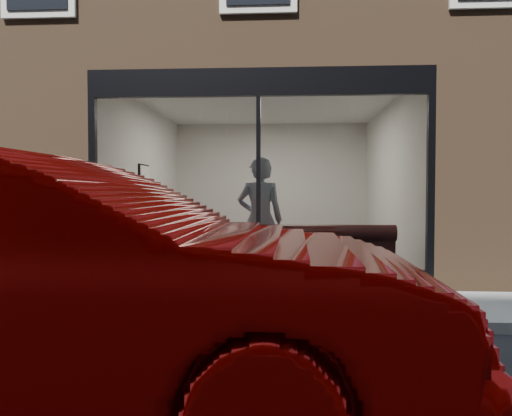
# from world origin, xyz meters

# --- Properties ---
(ground) EXTENTS (120.00, 120.00, 0.00)m
(ground) POSITION_xyz_m (0.00, 0.00, 0.00)
(ground) COLOR black
(ground) RESTS_ON ground
(sidewalk_near) EXTENTS (40.00, 2.00, 0.01)m
(sidewalk_near) POSITION_xyz_m (0.00, 1.00, 0.01)
(sidewalk_near) COLOR gray
(sidewalk_near) RESTS_ON ground
(kerb_near) EXTENTS (40.00, 0.10, 0.12)m
(kerb_near) POSITION_xyz_m (0.00, -0.05, 0.06)
(kerb_near) COLOR gray
(kerb_near) RESTS_ON ground
(host_building_pier_left) EXTENTS (2.50, 12.00, 3.20)m
(host_building_pier_left) POSITION_xyz_m (-3.75, 8.00, 1.60)
(host_building_pier_left) COLOR brown
(host_building_pier_left) RESTS_ON ground
(host_building_pier_right) EXTENTS (2.50, 12.00, 3.20)m
(host_building_pier_right) POSITION_xyz_m (3.75, 8.00, 1.60)
(host_building_pier_right) COLOR brown
(host_building_pier_right) RESTS_ON ground
(host_building_backfill) EXTENTS (5.00, 6.00, 3.20)m
(host_building_backfill) POSITION_xyz_m (0.00, 11.00, 1.60)
(host_building_backfill) COLOR brown
(host_building_backfill) RESTS_ON ground
(cafe_floor) EXTENTS (6.00, 6.00, 0.00)m
(cafe_floor) POSITION_xyz_m (0.00, 5.00, 0.02)
(cafe_floor) COLOR #2D2D30
(cafe_floor) RESTS_ON ground
(cafe_ceiling) EXTENTS (6.00, 6.00, 0.00)m
(cafe_ceiling) POSITION_xyz_m (0.00, 5.00, 3.19)
(cafe_ceiling) COLOR white
(cafe_ceiling) RESTS_ON host_building_upper
(cafe_wall_back) EXTENTS (5.00, 0.00, 5.00)m
(cafe_wall_back) POSITION_xyz_m (0.00, 7.99, 1.60)
(cafe_wall_back) COLOR silver
(cafe_wall_back) RESTS_ON ground
(cafe_wall_left) EXTENTS (0.00, 6.00, 6.00)m
(cafe_wall_left) POSITION_xyz_m (-2.49, 5.00, 1.60)
(cafe_wall_left) COLOR silver
(cafe_wall_left) RESTS_ON ground
(cafe_wall_right) EXTENTS (0.00, 6.00, 6.00)m
(cafe_wall_right) POSITION_xyz_m (2.49, 5.00, 1.60)
(cafe_wall_right) COLOR silver
(cafe_wall_right) RESTS_ON ground
(storefront_kick) EXTENTS (5.00, 0.10, 0.30)m
(storefront_kick) POSITION_xyz_m (0.00, 2.05, 0.15)
(storefront_kick) COLOR black
(storefront_kick) RESTS_ON ground
(storefront_header) EXTENTS (5.00, 0.10, 0.40)m
(storefront_header) POSITION_xyz_m (0.00, 2.05, 3.00)
(storefront_header) COLOR black
(storefront_header) RESTS_ON host_building_upper
(storefront_mullion) EXTENTS (0.06, 0.10, 2.50)m
(storefront_mullion) POSITION_xyz_m (0.00, 2.05, 1.55)
(storefront_mullion) COLOR black
(storefront_mullion) RESTS_ON storefront_kick
(storefront_glass) EXTENTS (4.80, 0.00, 4.80)m
(storefront_glass) POSITION_xyz_m (0.00, 2.02, 1.55)
(storefront_glass) COLOR white
(storefront_glass) RESTS_ON storefront_kick
(banquette) EXTENTS (4.00, 0.55, 0.45)m
(banquette) POSITION_xyz_m (0.00, 2.45, 0.23)
(banquette) COLOR #391514
(banquette) RESTS_ON cafe_floor
(person) EXTENTS (0.72, 0.47, 1.96)m
(person) POSITION_xyz_m (-0.01, 2.66, 0.98)
(person) COLOR #A2BDD4
(person) RESTS_ON cafe_floor
(cafe_table_left) EXTENTS (0.86, 0.86, 0.04)m
(cafe_table_left) POSITION_xyz_m (-1.91, 3.77, 0.74)
(cafe_table_left) COLOR black
(cafe_table_left) RESTS_ON cafe_floor
(cafe_table_right) EXTENTS (0.77, 0.77, 0.04)m
(cafe_table_right) POSITION_xyz_m (0.97, 3.24, 0.74)
(cafe_table_right) COLOR black
(cafe_table_right) RESTS_ON cafe_floor
(cafe_chair_left) EXTENTS (0.42, 0.42, 0.04)m
(cafe_chair_left) POSITION_xyz_m (-0.96, 3.91, 0.24)
(cafe_chair_left) COLOR black
(cafe_chair_left) RESTS_ON cafe_floor
(wall_poster) EXTENTS (0.02, 0.63, 0.84)m
(wall_poster) POSITION_xyz_m (-2.45, 4.75, 1.52)
(wall_poster) COLOR white
(wall_poster) RESTS_ON cafe_wall_left
(parked_car) EXTENTS (5.16, 1.86, 1.69)m
(parked_car) POSITION_xyz_m (-1.15, -2.10, 0.85)
(parked_car) COLOR #A50302
(parked_car) RESTS_ON ground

